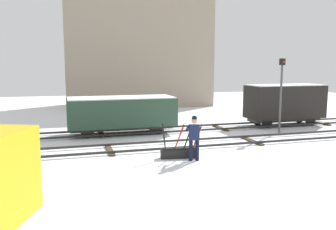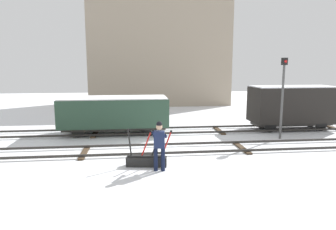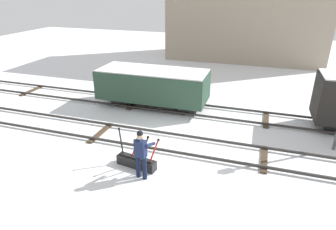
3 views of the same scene
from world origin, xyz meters
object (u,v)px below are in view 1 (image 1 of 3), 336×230
(signal_post, at_px, (281,88))
(freight_car_near_switch, at_px, (121,112))
(rail_worker, at_px, (194,135))
(freight_car_back_track, at_px, (285,102))
(switch_lever_frame, at_px, (179,152))

(signal_post, height_order, freight_car_near_switch, signal_post)
(signal_post, bearing_deg, freight_car_near_switch, 166.23)
(rail_worker, relative_size, freight_car_back_track, 0.38)
(signal_post, relative_size, freight_car_back_track, 0.86)
(signal_post, bearing_deg, switch_lever_frame, -153.02)
(freight_car_back_track, distance_m, freight_car_near_switch, 10.30)
(rail_worker, relative_size, freight_car_near_switch, 0.31)
(freight_car_near_switch, bearing_deg, freight_car_back_track, -0.37)
(switch_lever_frame, relative_size, rail_worker, 0.96)
(rail_worker, height_order, freight_car_near_switch, freight_car_near_switch)
(rail_worker, xyz_separation_m, signal_post, (6.64, 4.14, 1.48))
(freight_car_near_switch, bearing_deg, signal_post, -14.14)
(rail_worker, distance_m, freight_car_near_switch, 6.54)
(switch_lever_frame, xyz_separation_m, rail_worker, (0.43, -0.54, 0.78))
(switch_lever_frame, distance_m, rail_worker, 1.05)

